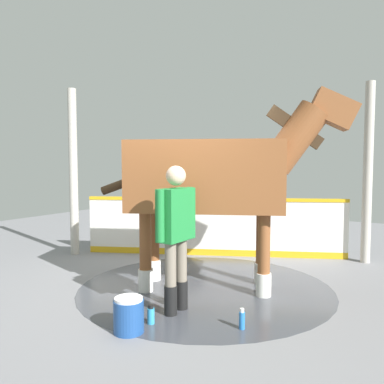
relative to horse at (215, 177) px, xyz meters
The scene contains 10 objects.
ground_plane 1.65m from the horse, 29.45° to the left, with size 16.00×16.00×0.02m, color gray.
wet_patch 1.54m from the horse, 23.60° to the left, with size 3.51×3.51×0.00m, color #42444C.
barrier_wall 2.20m from the horse, 62.70° to the right, with size 4.48×2.02×1.10m.
roof_post_near 3.08m from the horse, 122.05° to the right, with size 0.16×0.16×3.13m, color #B7B2A8.
roof_post_far 3.29m from the horse, ahead, with size 0.16×0.16×3.13m, color #B7B2A8.
horse is the anchor object (origin of this frame).
handler 1.15m from the horse, 91.29° to the left, with size 0.24×0.68×1.70m.
wash_bucket 2.20m from the horse, 86.96° to the left, with size 0.31×0.31×0.36m.
bottle_shampoo 2.04m from the horse, 89.08° to the left, with size 0.08×0.08×0.21m.
bottle_spray 1.99m from the horse, 129.44° to the left, with size 0.06×0.06×0.22m.
Camera 1 is at (-2.93, 4.45, 1.72)m, focal length 36.44 mm.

